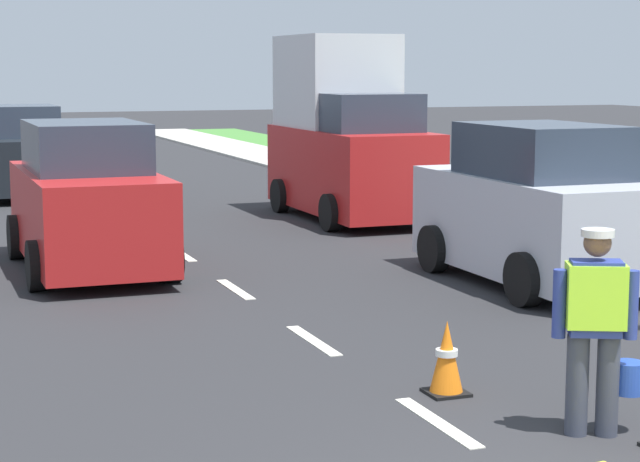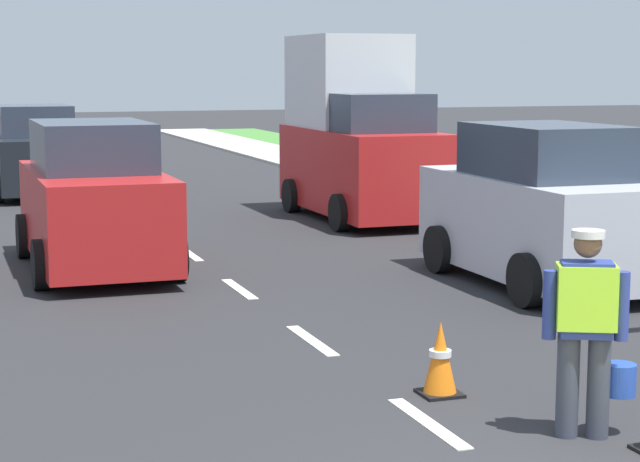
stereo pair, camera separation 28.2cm
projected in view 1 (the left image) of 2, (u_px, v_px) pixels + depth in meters
The scene contains 9 objects.
ground_plane at pixel (88, 193), 26.30m from camera, with size 96.00×96.00×0.00m, color #28282B.
sidewalk_right at pixel (632, 245), 18.59m from camera, with size 2.40×72.00×0.14m, color #B2ADA3.
lane_center_line at pixel (64, 177), 30.19m from camera, with size 0.14×46.40×0.01m.
road_worker at pixel (598, 321), 8.90m from camera, with size 0.75×0.45×1.67m.
traffic_cone_near at pixel (447, 358), 10.10m from camera, with size 0.36×0.36×0.68m.
delivery_truck at pixel (347, 135), 21.81m from camera, with size 2.16×4.60×3.54m.
car_oncoming_second at pixel (21, 154), 25.47m from camera, with size 2.06×3.85×2.06m.
car_oncoming_lead at pixel (87, 202), 16.25m from camera, with size 2.03×4.34×2.14m.
car_parked_curbside at pixel (537, 210), 15.17m from camera, with size 2.04×4.04×2.17m.
Camera 1 is at (-4.06, -5.40, 2.93)m, focal length 63.15 mm.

